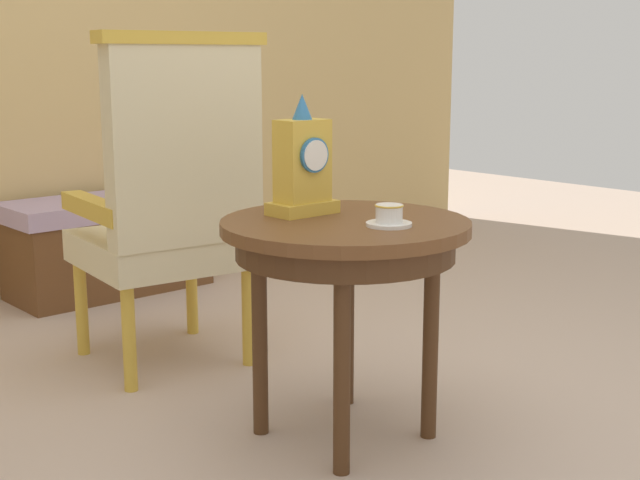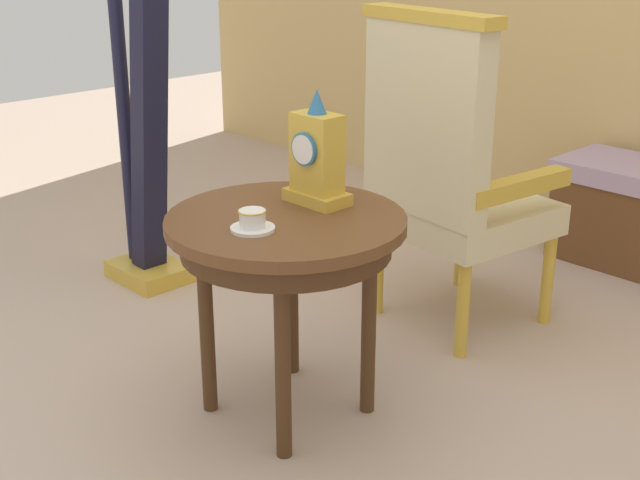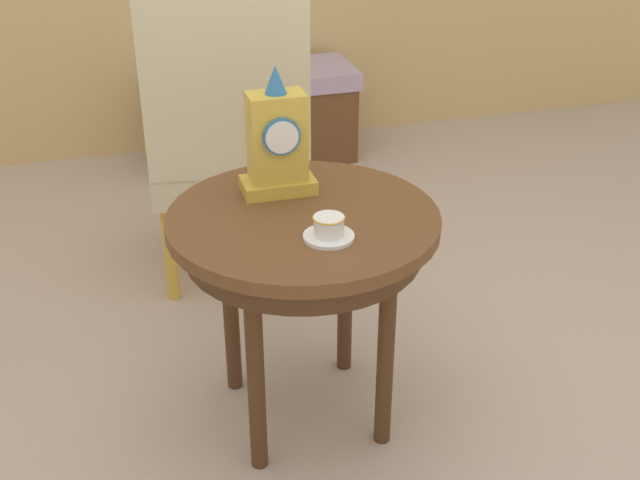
{
  "view_description": "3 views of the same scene",
  "coord_description": "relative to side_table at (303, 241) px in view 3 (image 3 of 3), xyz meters",
  "views": [
    {
      "loc": [
        -1.59,
        -1.64,
        1.06
      ],
      "look_at": [
        0.08,
        0.22,
        0.54
      ],
      "focal_mm": 49.61,
      "sensor_mm": 36.0,
      "label": 1
    },
    {
      "loc": [
        1.74,
        -1.44,
        1.41
      ],
      "look_at": [
        0.03,
        0.22,
        0.52
      ],
      "focal_mm": 48.18,
      "sensor_mm": 36.0,
      "label": 2
    },
    {
      "loc": [
        -0.42,
        -1.65,
        1.51
      ],
      "look_at": [
        0.11,
        0.19,
        0.49
      ],
      "focal_mm": 45.19,
      "sensor_mm": 36.0,
      "label": 3
    }
  ],
  "objects": [
    {
      "name": "armchair",
      "position": [
        -0.05,
        0.8,
        0.04
      ],
      "size": [
        0.6,
        0.59,
        1.14
      ],
      "color": "beige",
      "rests_on": "ground"
    },
    {
      "name": "teacup_left",
      "position": [
        0.02,
        -0.14,
        0.1
      ],
      "size": [
        0.12,
        0.12,
        0.06
      ],
      "color": "white",
      "rests_on": "side_table"
    },
    {
      "name": "window_bench",
      "position": [
        0.28,
        1.87,
        -0.33
      ],
      "size": [
        0.92,
        0.4,
        0.44
      ],
      "color": "#B299B7",
      "rests_on": "ground"
    },
    {
      "name": "ground_plane",
      "position": [
        -0.04,
        -0.08,
        -0.55
      ],
      "size": [
        10.0,
        10.0,
        0.0
      ],
      "primitive_type": "plane",
      "color": "#BCA38E"
    },
    {
      "name": "side_table",
      "position": [
        0.0,
        0.0,
        0.0
      ],
      "size": [
        0.68,
        0.68,
        0.63
      ],
      "color": "brown",
      "rests_on": "ground"
    },
    {
      "name": "mantel_clock",
      "position": [
        -0.03,
        0.15,
        0.21
      ],
      "size": [
        0.19,
        0.11,
        0.34
      ],
      "color": "gold",
      "rests_on": "side_table"
    }
  ]
}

